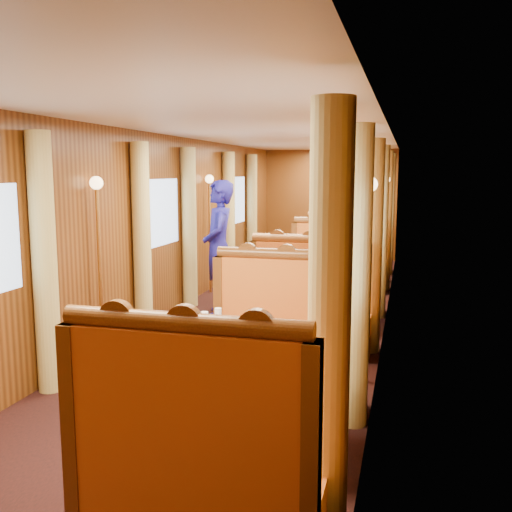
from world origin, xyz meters
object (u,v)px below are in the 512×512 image
(teapot_back, at_px, (242,345))
(rose_vase_far, at_px, (352,230))
(tea_tray, at_px, (229,356))
(teapot_left, at_px, (223,349))
(table_near, at_px, (251,409))
(steward, at_px, (219,248))
(teapot_right, at_px, (239,353))
(table_mid, at_px, (324,300))
(banquette_mid_fwd, at_px, (311,315))
(fruit_plate, at_px, (293,365))
(banquette_near_fwd, at_px, (198,478))
(banquette_mid_aft, at_px, (334,282))
(table_far, at_px, (351,260))
(rose_vase_mid, at_px, (325,258))
(banquette_near_aft, at_px, (282,357))
(banquette_far_fwd, at_px, (345,266))
(banquette_far_aft, at_px, (356,250))
(passenger, at_px, (332,262))

(teapot_back, distance_m, rose_vase_far, 6.94)
(tea_tray, relative_size, teapot_left, 2.15)
(table_near, relative_size, steward, 0.56)
(tea_tray, relative_size, teapot_right, 2.18)
(table_mid, height_order, banquette_mid_fwd, banquette_mid_fwd)
(table_mid, bearing_deg, fruit_plate, -85.01)
(banquette_near_fwd, distance_m, banquette_mid_aft, 5.53)
(banquette_near_fwd, height_order, banquette_mid_fwd, same)
(table_far, xyz_separation_m, rose_vase_far, (0.01, -0.00, 0.55))
(rose_vase_mid, bearing_deg, banquette_near_aft, -90.08)
(banquette_near_fwd, height_order, banquette_near_aft, same)
(banquette_mid_aft, bearing_deg, steward, -158.45)
(fruit_plate, bearing_deg, banquette_near_fwd, -109.87)
(steward, bearing_deg, table_far, 134.22)
(banquette_mid_fwd, distance_m, fruit_plate, 2.66)
(banquette_mid_fwd, relative_size, rose_vase_far, 3.72)
(banquette_mid_fwd, distance_m, rose_vase_far, 4.54)
(table_near, xyz_separation_m, banquette_mid_aft, (0.00, 4.51, 0.05))
(teapot_left, height_order, rose_vase_mid, rose_vase_mid)
(banquette_far_fwd, bearing_deg, table_mid, -90.00)
(banquette_mid_fwd, relative_size, banquette_far_aft, 1.00)
(banquette_near_fwd, height_order, rose_vase_mid, banquette_near_fwd)
(banquette_mid_aft, bearing_deg, banquette_mid_fwd, -90.00)
(banquette_mid_fwd, bearing_deg, table_far, 90.00)
(banquette_far_aft, height_order, fruit_plate, banquette_far_aft)
(banquette_far_fwd, height_order, rose_vase_far, banquette_far_fwd)
(table_mid, height_order, teapot_back, teapot_back)
(tea_tray, bearing_deg, teapot_left, -134.79)
(teapot_back, relative_size, fruit_plate, 0.70)
(tea_tray, relative_size, rose_vase_mid, 0.94)
(banquette_near_aft, relative_size, banquette_mid_aft, 1.00)
(teapot_back, distance_m, fruit_plate, 0.45)
(banquette_far_fwd, bearing_deg, steward, -126.55)
(rose_vase_far, height_order, steward, steward)
(table_mid, xyz_separation_m, banquette_mid_fwd, (0.00, -1.01, 0.05))
(table_mid, relative_size, passenger, 1.38)
(table_mid, bearing_deg, banquette_near_aft, -90.00)
(table_far, distance_m, steward, 3.50)
(table_far, distance_m, teapot_right, 7.15)
(banquette_mid_fwd, bearing_deg, banquette_near_aft, -90.00)
(banquette_near_fwd, bearing_deg, table_mid, 90.00)
(teapot_back, xyz_separation_m, rose_vase_far, (0.09, 6.93, 0.12))
(banquette_far_aft, height_order, teapot_right, banquette_far_aft)
(teapot_left, xyz_separation_m, steward, (-1.37, 3.99, 0.13))
(banquette_near_fwd, distance_m, teapot_left, 1.02)
(teapot_left, bearing_deg, teapot_back, 62.55)
(table_mid, height_order, banquette_far_aft, banquette_far_aft)
(passenger, bearing_deg, teapot_back, -91.09)
(table_mid, bearing_deg, passenger, 90.00)
(rose_vase_mid, height_order, passenger, passenger)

